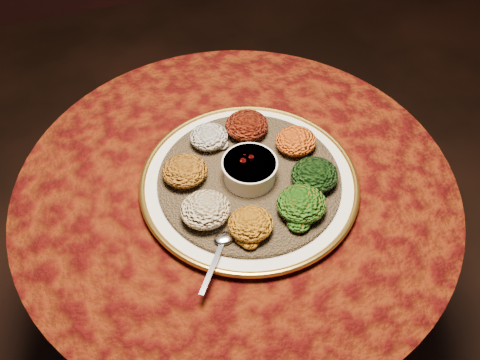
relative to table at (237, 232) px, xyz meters
name	(u,v)px	position (x,y,z in m)	size (l,w,h in m)	color
table	(237,232)	(0.00, 0.00, 0.00)	(0.96, 0.96, 0.73)	black
platter	(249,183)	(0.03, -0.01, 0.19)	(0.59, 0.59, 0.02)	white
injera	(249,179)	(0.03, -0.01, 0.20)	(0.39, 0.39, 0.01)	brown
stew_bowl	(250,169)	(0.03, -0.01, 0.24)	(0.12, 0.12, 0.05)	white
spoon	(222,243)	(-0.08, -0.15, 0.21)	(0.10, 0.12, 0.01)	silver
portion_ayib	(209,137)	(-0.03, 0.11, 0.23)	(0.09, 0.08, 0.04)	beige
portion_kitfo	(247,125)	(0.06, 0.12, 0.23)	(0.10, 0.09, 0.05)	black
portion_tikil	(296,141)	(0.15, 0.04, 0.23)	(0.09, 0.09, 0.04)	#C79110
portion_gomen	(314,175)	(0.15, -0.07, 0.23)	(0.10, 0.09, 0.05)	black
portion_mixveg	(301,204)	(0.09, -0.13, 0.23)	(0.10, 0.10, 0.05)	#AB300B
portion_kik	(251,224)	(-0.02, -0.14, 0.23)	(0.09, 0.08, 0.04)	#A4620E
portion_timatim	(205,210)	(-0.09, -0.08, 0.23)	(0.10, 0.09, 0.05)	maroon
portion_shiro	(185,171)	(-0.10, 0.03, 0.23)	(0.10, 0.09, 0.05)	#9C5712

